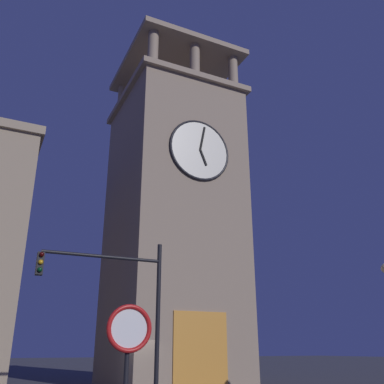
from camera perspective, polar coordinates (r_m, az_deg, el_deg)
clocktower at (r=29.08m, az=-2.64°, el=-4.15°), size 7.99×8.93×24.77m
traffic_signal_near at (r=15.55m, az=-9.60°, el=-13.51°), size 4.42×0.41×5.79m
no_horn_sign at (r=7.49m, az=-8.49°, el=-19.23°), size 0.78×0.14×2.78m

